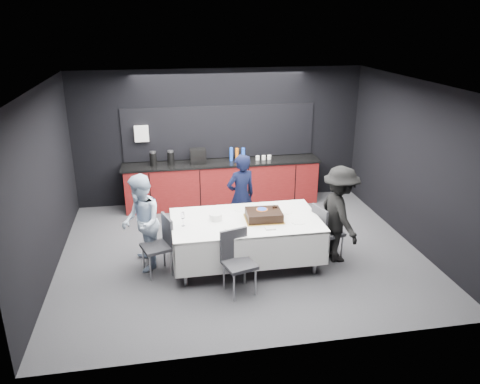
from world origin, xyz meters
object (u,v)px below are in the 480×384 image
chair_near (237,257)px  person_center (241,196)px  person_right (339,214)px  champagne_flute (183,216)px  cake_assembly (264,215)px  plate_stack (216,217)px  party_table (246,227)px  chair_left (161,241)px  chair_right (324,229)px  person_left (141,223)px

chair_near → person_center: bearing=77.9°
chair_near → person_right: size_ratio=0.58×
champagne_flute → cake_assembly: bearing=1.2°
plate_stack → champagne_flute: champagne_flute is taller
party_table → chair_left: 1.33m
champagne_flute → person_center: 1.55m
plate_stack → chair_left: size_ratio=0.22×
party_table → chair_left: (-1.33, -0.04, -0.11)m
chair_right → person_center: 1.61m
chair_right → person_center: (-1.19, 1.06, 0.24)m
cake_assembly → person_left: person_left is taller
person_left → cake_assembly: bearing=76.3°
chair_left → person_right: 2.85m
chair_left → champagne_flute: bearing=-6.3°
party_table → person_left: person_left is taller
person_center → party_table: bearing=64.4°
person_center → champagne_flute: bearing=25.5°
champagne_flute → chair_right: size_ratio=0.24×
plate_stack → chair_near: (0.20, -0.81, -0.30)m
person_left → chair_near: bearing=48.9°
chair_right → plate_stack: bearing=176.1°
person_left → party_table: bearing=77.1°
party_table → chair_near: chair_near is taller
cake_assembly → chair_right: (1.01, 0.00, -0.32)m
plate_stack → person_left: size_ratio=0.13×
party_table → champagne_flute: champagne_flute is taller
person_right → cake_assembly: bearing=82.5°
person_center → person_right: bearing=122.0°
chair_left → chair_right: (2.62, -0.01, 0.00)m
chair_right → chair_near: bearing=-156.1°
plate_stack → person_center: (0.57, 0.94, -0.06)m
chair_left → person_left: person_left is taller
party_table → chair_right: bearing=-2.4°
cake_assembly → chair_near: 0.94m
person_center → person_left: bearing=6.4°
chair_left → plate_stack: bearing=7.2°
cake_assembly → plate_stack: 0.76m
person_center → person_right: person_right is taller
chair_left → person_center: person_center is taller
champagne_flute → chair_left: bearing=173.7°
cake_assembly → chair_right: size_ratio=0.65×
plate_stack → person_center: size_ratio=0.13×
person_left → champagne_flute: bearing=61.5°
plate_stack → chair_right: (1.76, -0.12, -0.30)m
champagne_flute → person_left: person_left is taller
person_center → person_right: (1.40, -1.11, 0.02)m
cake_assembly → party_table: bearing=168.7°
plate_stack → chair_near: chair_near is taller
party_table → person_center: 1.02m
person_right → plate_stack: bearing=79.9°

